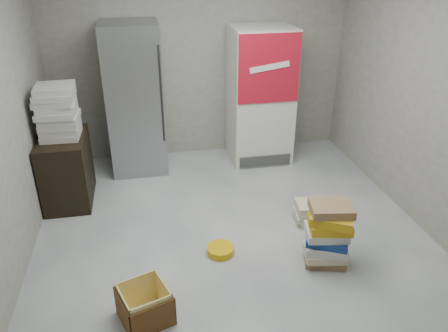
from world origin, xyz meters
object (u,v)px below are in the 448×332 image
phonebook_stack_main (328,235)px  coke_cooler (260,96)px  steel_fridge (135,100)px  cardboard_box (145,306)px  wood_shelf (67,169)px

phonebook_stack_main → coke_cooler: bearing=108.6°
steel_fridge → coke_cooler: (1.65, -0.01, -0.05)m
cardboard_box → wood_shelf: bearing=91.9°
coke_cooler → cardboard_box: bearing=-121.2°
steel_fridge → coke_cooler: 1.65m
coke_cooler → cardboard_box: coke_cooler is taller
phonebook_stack_main → cardboard_box: 1.75m
cardboard_box → coke_cooler: bearing=39.4°
steel_fridge → cardboard_box: size_ratio=3.97×
wood_shelf → coke_cooler: bearing=16.3°
cardboard_box → phonebook_stack_main: bearing=-6.5°
wood_shelf → steel_fridge: bearing=41.3°
coke_cooler → phonebook_stack_main: bearing=-89.7°
wood_shelf → phonebook_stack_main: 3.00m
steel_fridge → coke_cooler: steel_fridge is taller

